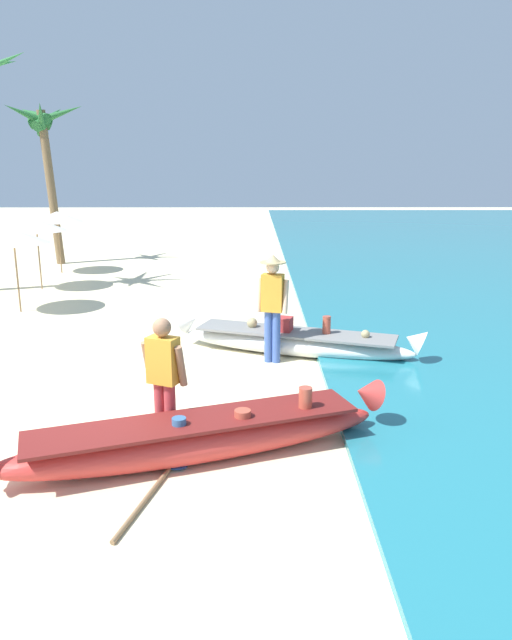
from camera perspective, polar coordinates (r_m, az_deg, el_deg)
The scene contains 10 objects.
ground_plane at distance 8.62m, azimuth -13.88°, elevation -8.61°, with size 80.00×80.00×0.00m, color beige.
boat_red_foreground at distance 7.10m, azimuth -5.63°, elevation -11.05°, with size 4.70×2.15×0.77m.
boat_white_midground at distance 10.81m, azimuth 3.70°, elevation -2.02°, with size 4.45×2.07×0.74m.
person_vendor_hatted at distance 10.17m, azimuth 1.58°, elevation 1.82°, with size 0.59×0.44×1.88m.
person_tourist_customer at distance 7.26m, azimuth -8.73°, elevation -5.17°, with size 0.58×0.40×1.60m.
parasol_row_0 at distance 14.72m, azimuth -22.04°, elevation 7.36°, with size 1.60×1.60×1.91m.
parasol_row_1 at distance 17.27m, azimuth -20.13°, elevation 8.46°, with size 1.60×1.60×1.91m.
parasol_row_2 at distance 19.76m, azimuth -18.33°, elevation 9.28°, with size 1.60×1.60×1.91m.
palm_tree_leaning_seaward at distance 21.67m, azimuth -19.39°, elevation 16.08°, with size 2.55×2.36×5.32m.
paddle at distance 6.69m, azimuth -9.47°, elevation -15.27°, with size 0.58×1.58×0.05m.
Camera 1 is at (2.01, -7.69, 3.34)m, focal length 33.73 mm.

